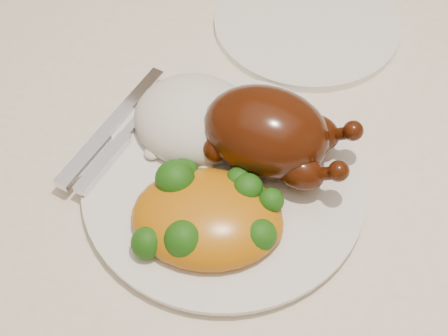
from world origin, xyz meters
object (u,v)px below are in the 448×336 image
at_px(dinner_plate, 224,183).
at_px(side_plate, 307,22).
at_px(roast_chicken, 270,133).
at_px(dining_table, 204,95).

bearing_deg(dinner_plate, side_plate, 93.69).
relative_size(side_plate, roast_chicken, 1.45).
xyz_separation_m(dining_table, side_plate, (0.11, 0.08, 0.11)).
bearing_deg(dining_table, side_plate, 35.94).
relative_size(dining_table, dinner_plate, 5.71).
xyz_separation_m(dinner_plate, side_plate, (-0.02, 0.26, -0.00)).
height_order(dinner_plate, side_plate, dinner_plate).
bearing_deg(dinner_plate, roast_chicken, 59.78).
relative_size(dinner_plate, side_plate, 1.22).
bearing_deg(side_plate, dinner_plate, -86.31).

